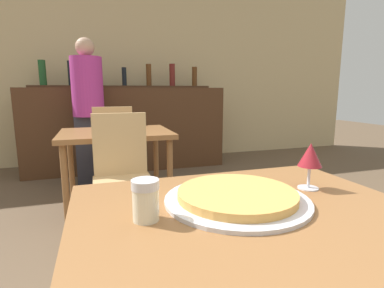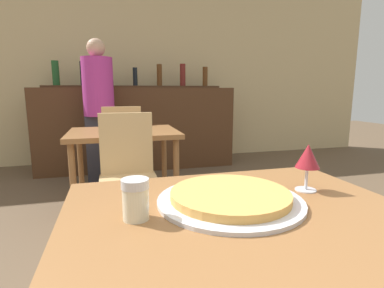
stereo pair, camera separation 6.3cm
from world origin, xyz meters
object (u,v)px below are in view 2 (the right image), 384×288
object	(u,v)px
pizza_tray	(230,197)
person_standing	(99,107)
cheese_shaker	(136,199)
chair_far_side_back	(122,143)
wine_glass	(308,158)
chair_far_side_front	(128,168)

from	to	relation	value
pizza_tray	person_standing	xyz separation A→B (m)	(-0.47, 2.79, 0.13)
cheese_shaker	person_standing	distance (m)	2.84
chair_far_side_back	wine_glass	world-z (taller)	chair_far_side_back
pizza_tray	wine_glass	distance (m)	0.31
chair_far_side_back	cheese_shaker	xyz separation A→B (m)	(-0.04, -2.41, 0.27)
cheese_shaker	wine_glass	xyz separation A→B (m)	(0.57, 0.08, 0.06)
chair_far_side_back	wine_glass	bearing A→B (deg)	102.79
person_standing	wine_glass	size ratio (longest dim) A/B	10.23
chair_far_side_front	chair_far_side_back	world-z (taller)	same
chair_far_side_back	pizza_tray	distance (m)	2.38
chair_far_side_front	person_standing	world-z (taller)	person_standing
cheese_shaker	wine_glass	distance (m)	0.58
cheese_shaker	person_standing	size ratio (longest dim) A/B	0.07
chair_far_side_front	chair_far_side_back	bearing A→B (deg)	90.00
chair_far_side_back	cheese_shaker	world-z (taller)	chair_far_side_back
chair_far_side_front	wine_glass	size ratio (longest dim) A/B	5.70
wine_glass	cheese_shaker	bearing A→B (deg)	-171.76
pizza_tray	cheese_shaker	bearing A→B (deg)	-170.85
person_standing	wine_glass	xyz separation A→B (m)	(0.76, -2.75, -0.03)
cheese_shaker	wine_glass	world-z (taller)	wine_glass
wine_glass	chair_far_side_front	bearing A→B (deg)	112.48
chair_far_side_back	person_standing	distance (m)	0.60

